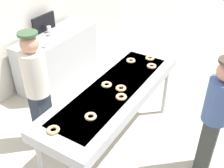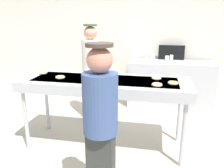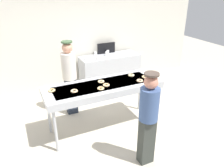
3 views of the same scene
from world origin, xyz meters
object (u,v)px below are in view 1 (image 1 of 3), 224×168
at_px(prep_counter, 58,57).
at_px(paper_cup_3, 34,37).
at_px(plain_donut_6, 107,85).
at_px(paper_cup_1, 51,33).
at_px(plain_donut_3, 152,66).
at_px(worker_baker, 37,87).
at_px(menu_display, 44,23).
at_px(plain_donut_7, 121,97).
at_px(paper_cup_4, 29,49).
at_px(paper_cup_0, 47,44).
at_px(customer_waiting, 215,116).
at_px(plain_donut_2, 131,61).
at_px(paper_cup_2, 49,29).
at_px(plain_donut_5, 150,58).
at_px(plain_donut_4, 91,116).
at_px(plain_donut_0, 121,88).
at_px(fryer_conveyor, 113,93).
at_px(plain_donut_1, 53,130).

relative_size(prep_counter, paper_cup_3, 14.82).
bearing_deg(plain_donut_6, paper_cup_1, 62.72).
relative_size(plain_donut_3, worker_baker, 0.08).
xyz_separation_m(prep_counter, menu_display, (-0.00, 0.26, 0.63)).
height_order(plain_donut_7, paper_cup_4, paper_cup_4).
distance_m(plain_donut_6, menu_display, 2.22).
bearing_deg(paper_cup_4, menu_display, 26.03).
distance_m(paper_cup_0, paper_cup_1, 0.48).
xyz_separation_m(customer_waiting, menu_display, (0.74, 3.29, 0.20)).
height_order(plain_donut_2, worker_baker, worker_baker).
height_order(plain_donut_3, paper_cup_2, paper_cup_2).
bearing_deg(paper_cup_2, paper_cup_0, -141.39).
bearing_deg(menu_display, plain_donut_2, -98.20).
height_order(plain_donut_3, plain_donut_5, same).
bearing_deg(paper_cup_2, paper_cup_4, -161.28).
bearing_deg(plain_donut_5, prep_counter, 87.91).
bearing_deg(prep_counter, paper_cup_3, 160.79).
height_order(customer_waiting, paper_cup_3, customer_waiting).
height_order(plain_donut_4, customer_waiting, customer_waiting).
xyz_separation_m(plain_donut_3, prep_counter, (0.27, 2.01, -0.55)).
bearing_deg(plain_donut_2, paper_cup_2, 81.32).
bearing_deg(plain_donut_0, plain_donut_6, 97.63).
xyz_separation_m(plain_donut_3, plain_donut_4, (-1.33, 0.11, 0.00)).
bearing_deg(plain_donut_6, customer_waiting, -78.93).
height_order(plain_donut_6, customer_waiting, customer_waiting).
bearing_deg(prep_counter, plain_donut_3, -97.59).
distance_m(plain_donut_3, customer_waiting, 1.13).
xyz_separation_m(fryer_conveyor, plain_donut_1, (-0.98, 0.12, 0.10)).
height_order(plain_donut_0, paper_cup_0, paper_cup_0).
xyz_separation_m(plain_donut_1, paper_cup_2, (1.97, 1.85, -0.02)).
bearing_deg(plain_donut_5, plain_donut_3, -149.23).
bearing_deg(menu_display, fryer_conveyor, -115.32).
relative_size(plain_donut_3, paper_cup_3, 1.15).
distance_m(customer_waiting, paper_cup_4, 2.92).
height_order(paper_cup_4, menu_display, menu_display).
height_order(plain_donut_7, prep_counter, plain_donut_7).
xyz_separation_m(fryer_conveyor, worker_baker, (-0.45, 0.87, 0.04)).
bearing_deg(plain_donut_1, prep_counter, 40.86).
bearing_deg(menu_display, plain_donut_5, -91.84).
relative_size(plain_donut_5, paper_cup_0, 1.15).
height_order(prep_counter, paper_cup_2, paper_cup_2).
bearing_deg(paper_cup_4, paper_cup_2, 18.72).
xyz_separation_m(plain_donut_1, plain_donut_5, (1.90, -0.19, 0.00)).
distance_m(fryer_conveyor, worker_baker, 0.98).
distance_m(paper_cup_0, paper_cup_2, 0.62).
bearing_deg(plain_donut_3, prep_counter, 82.41).
height_order(plain_donut_4, worker_baker, worker_baker).
distance_m(plain_donut_4, plain_donut_5, 1.53).
bearing_deg(menu_display, paper_cup_4, -153.97).
xyz_separation_m(plain_donut_2, paper_cup_3, (-0.10, 1.82, -0.02)).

